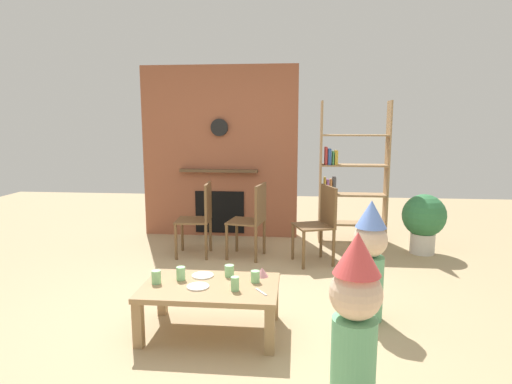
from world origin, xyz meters
TOP-DOWN VIEW (x-y plane):
  - ground_plane at (0.00, 0.00)m, footprint 12.00×12.00m
  - brick_fireplace_feature at (-0.58, 2.60)m, footprint 2.20×0.28m
  - bookshelf at (1.20, 2.40)m, footprint 0.90×0.28m
  - coffee_table at (-0.13, -0.35)m, footprint 1.04×0.64m
  - paper_cup_near_left at (-0.55, -0.36)m, footprint 0.07×0.07m
  - paper_cup_near_right at (0.07, -0.44)m, footprint 0.06×0.06m
  - paper_cup_center at (0.21, -0.26)m, footprint 0.07×0.07m
  - paper_cup_far_left at (-0.38, -0.27)m, footprint 0.07×0.07m
  - paper_cup_far_right at (-0.01, -0.15)m, footprint 0.08×0.08m
  - paper_plate_front at (-0.21, -0.40)m, footprint 0.17×0.17m
  - paper_plate_rear at (-0.23, -0.17)m, footprint 0.17×0.17m
  - birthday_cake_slice at (0.25, -0.13)m, footprint 0.10×0.10m
  - table_fork at (0.27, -0.46)m, footprint 0.10×0.13m
  - child_with_cone_hat at (0.85, -1.19)m, footprint 0.29×0.29m
  - child_in_pink at (1.12, 0.00)m, footprint 0.28×0.28m
  - dining_chair_left at (-0.64, 1.57)m, footprint 0.42×0.42m
  - dining_chair_middle at (0.00, 1.55)m, footprint 0.47×0.47m
  - dining_chair_right at (0.80, 1.44)m, footprint 0.51×0.51m
  - potted_plant_tall at (2.09, 1.93)m, footprint 0.53×0.53m

SIDE VIEW (x-z plane):
  - ground_plane at x=0.00m, z-range 0.00..0.00m
  - coffee_table at x=-0.13m, z-range 0.13..0.52m
  - table_fork at x=0.27m, z-range 0.38..0.39m
  - paper_plate_front at x=-0.21m, z-range 0.38..0.40m
  - paper_plate_rear at x=-0.23m, z-range 0.38..0.40m
  - birthday_cake_slice at x=0.25m, z-range 0.38..0.46m
  - paper_cup_center at x=0.21m, z-range 0.38..0.48m
  - paper_cup_far_right at x=-0.01m, z-range 0.38..0.48m
  - potted_plant_tall at x=2.09m, z-range 0.06..0.81m
  - paper_cup_near_left at x=-0.55m, z-range 0.38..0.49m
  - paper_cup_near_right at x=0.07m, z-range 0.38..0.49m
  - paper_cup_far_left at x=-0.38m, z-range 0.38..0.49m
  - dining_chair_left at x=-0.64m, z-range 0.06..0.96m
  - dining_chair_middle at x=0.00m, z-range 0.06..0.96m
  - dining_chair_right at x=0.80m, z-range 0.06..0.96m
  - child_in_pink at x=1.12m, z-range 0.03..1.03m
  - child_with_cone_hat at x=0.85m, z-range 0.03..1.07m
  - bookshelf at x=1.20m, z-range -0.06..1.84m
  - brick_fireplace_feature at x=-0.58m, z-range -0.01..2.39m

